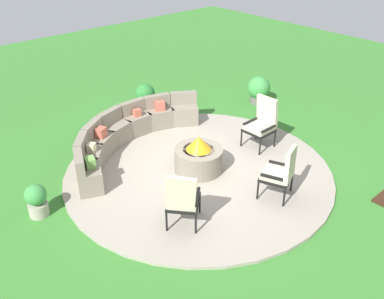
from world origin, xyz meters
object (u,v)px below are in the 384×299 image
(potted_plant_1, at_px, (259,89))
(curved_stone_bench, at_px, (127,134))
(lounge_chair_front_left, at_px, (183,198))
(potted_plant_2, at_px, (37,200))
(lounge_chair_back_left, at_px, (262,122))
(potted_plant_0, at_px, (145,96))
(fire_pit, at_px, (199,157))
(lounge_chair_front_right, at_px, (281,171))

(potted_plant_1, bearing_deg, curved_stone_bench, 176.78)
(curved_stone_bench, bearing_deg, lounge_chair_front_left, -105.96)
(lounge_chair_front_left, height_order, potted_plant_2, lounge_chair_front_left)
(potted_plant_1, bearing_deg, lounge_chair_back_left, -137.98)
(potted_plant_0, bearing_deg, fire_pit, -107.29)
(fire_pit, height_order, lounge_chair_back_left, lounge_chair_back_left)
(lounge_chair_front_left, distance_m, lounge_chair_back_left, 3.25)
(lounge_chair_front_right, distance_m, potted_plant_0, 4.89)
(fire_pit, bearing_deg, lounge_chair_back_left, -5.32)
(lounge_chair_front_left, height_order, lounge_chair_front_right, lounge_chair_front_left)
(fire_pit, height_order, potted_plant_2, fire_pit)
(lounge_chair_front_right, bearing_deg, potted_plant_0, 61.94)
(lounge_chair_front_right, bearing_deg, potted_plant_1, 23.35)
(potted_plant_0, xyz_separation_m, potted_plant_2, (-4.05, -2.35, -0.09))
(lounge_chair_front_left, relative_size, potted_plant_0, 1.47)
(lounge_chair_front_left, xyz_separation_m, potted_plant_1, (5.01, 2.65, -0.22))
(potted_plant_0, bearing_deg, potted_plant_2, -149.87)
(curved_stone_bench, distance_m, lounge_chair_front_left, 3.01)
(curved_stone_bench, height_order, potted_plant_2, curved_stone_bench)
(curved_stone_bench, height_order, lounge_chair_front_left, lounge_chair_front_left)
(lounge_chair_back_left, height_order, potted_plant_1, lounge_chair_back_left)
(lounge_chair_back_left, bearing_deg, lounge_chair_front_left, 105.11)
(potted_plant_1, height_order, potted_plant_2, potted_plant_1)
(potted_plant_0, height_order, potted_plant_1, potted_plant_1)
(potted_plant_0, xyz_separation_m, potted_plant_1, (2.65, -1.65, -0.01))
(fire_pit, relative_size, lounge_chair_front_right, 0.93)
(curved_stone_bench, xyz_separation_m, lounge_chair_back_left, (2.29, -1.94, 0.27))
(potted_plant_2, bearing_deg, fire_pit, -15.44)
(curved_stone_bench, xyz_separation_m, lounge_chair_front_right, (1.05, -3.45, 0.24))
(lounge_chair_back_left, relative_size, potted_plant_0, 1.53)
(lounge_chair_front_right, relative_size, lounge_chair_back_left, 0.93)
(potted_plant_0, relative_size, potted_plant_2, 1.20)
(lounge_chair_front_left, bearing_deg, lounge_chair_back_left, 65.91)
(potted_plant_1, bearing_deg, potted_plant_2, -174.04)
(fire_pit, height_order, potted_plant_0, fire_pit)
(fire_pit, relative_size, potted_plant_1, 1.30)
(lounge_chair_back_left, bearing_deg, potted_plant_1, -49.74)
(fire_pit, relative_size, potted_plant_0, 1.32)
(lounge_chair_back_left, height_order, potted_plant_2, lounge_chair_back_left)
(lounge_chair_front_right, bearing_deg, lounge_chair_front_left, 140.89)
(lounge_chair_front_right, height_order, potted_plant_1, lounge_chair_front_right)
(potted_plant_1, xyz_separation_m, potted_plant_2, (-6.70, -0.70, -0.07))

